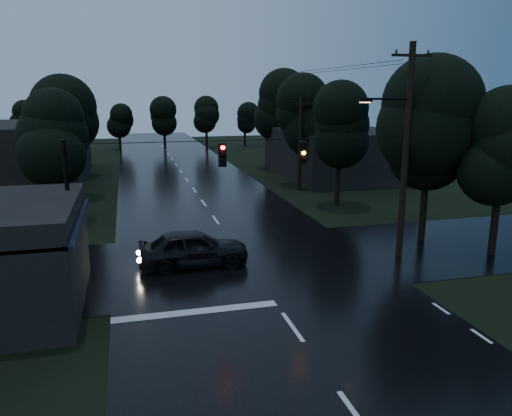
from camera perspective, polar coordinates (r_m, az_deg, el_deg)
name	(u,v)px	position (r m, az deg, el deg)	size (l,w,h in m)	color
main_road	(194,190)	(40.85, -7.07, 2.01)	(12.00, 120.00, 0.02)	black
cross_street	(245,261)	(23.68, -1.25, -6.11)	(60.00, 9.00, 0.02)	black
building_far_right	(335,153)	(48.08, 9.07, 6.27)	(10.00, 14.00, 4.40)	black
building_far_left	(28,151)	(50.84, -24.64, 5.95)	(10.00, 16.00, 5.00)	black
utility_pole_main	(404,148)	(24.38, 16.57, 6.60)	(3.50, 0.30, 10.00)	black
utility_pole_far	(300,142)	(40.27, 5.05, 7.48)	(2.00, 0.30, 7.50)	black
anchor_pole_left	(70,214)	(21.45, -20.54, -0.66)	(0.18, 0.18, 6.00)	black
span_signals	(262,153)	(21.67, 0.73, 6.35)	(15.00, 0.37, 1.12)	black
tree_corner_near	(430,128)	(27.38, 19.23, 8.62)	(4.48, 4.48, 9.44)	black
tree_corner_far	(503,148)	(26.26, 26.38, 6.18)	(3.92, 3.92, 8.26)	black
tree_left_a	(59,136)	(32.11, -21.63, 7.64)	(3.92, 3.92, 8.26)	black
tree_left_b	(63,122)	(40.09, -21.21, 9.13)	(4.20, 4.20, 8.85)	black
tree_left_c	(68,112)	(50.07, -20.68, 10.23)	(4.48, 4.48, 9.44)	black
tree_right_a	(340,125)	(34.83, 9.54, 9.35)	(4.20, 4.20, 8.85)	black
tree_right_b	(307,114)	(42.44, 5.88, 10.61)	(4.48, 4.48, 9.44)	black
tree_right_c	(279,106)	(52.09, 2.64, 11.53)	(4.76, 4.76, 10.03)	black
car	(194,248)	(23.03, -7.14, -4.55)	(2.00, 4.98, 1.70)	black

